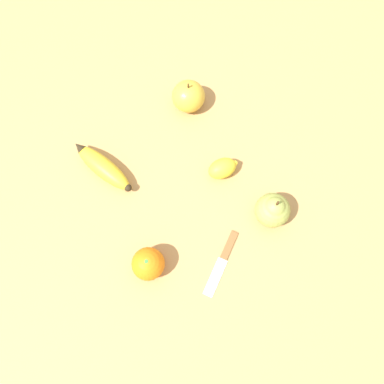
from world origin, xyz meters
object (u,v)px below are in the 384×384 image
orange (146,263)px  paring_knife (223,260)px  lemon (222,168)px  apple (188,96)px  pear (273,210)px  banana (103,167)px

orange → paring_knife: size_ratio=0.46×
lemon → paring_knife: 0.21m
apple → orange: bearing=102.4°
pear → orange: bearing=47.3°
apple → paring_knife: size_ratio=0.56×
banana → orange: orange is taller
orange → lemon: (-0.06, -0.27, -0.01)m
orange → apple: apple is taller
orange → paring_knife: orange is taller
banana → orange: 0.25m
banana → apple: bearing=-97.9°
lemon → paring_knife: size_ratio=0.54×
orange → apple: size_ratio=0.81×
orange → apple: (0.09, -0.41, 0.00)m
orange → paring_knife: (-0.14, -0.08, -0.03)m
banana → apple: (-0.11, -0.25, 0.01)m
orange → lemon: 0.28m
lemon → paring_knife: bearing=113.6°
banana → apple: apple is taller
pear → paring_knife: size_ratio=0.63×
orange → banana: bearing=-38.8°
banana → lemon: (-0.26, -0.11, 0.00)m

